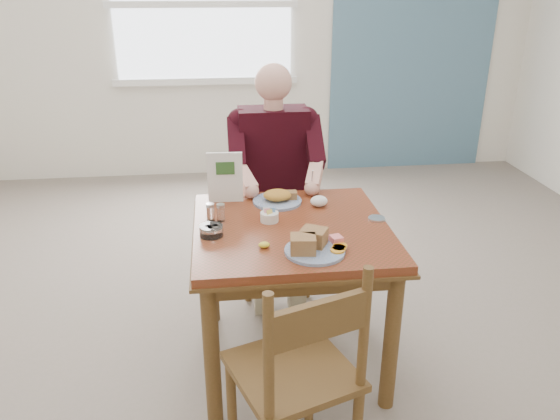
{
  "coord_description": "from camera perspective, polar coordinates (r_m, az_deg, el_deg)",
  "views": [
    {
      "loc": [
        -0.33,
        -2.28,
        1.81
      ],
      "look_at": [
        -0.05,
        0.0,
        0.83
      ],
      "focal_mm": 35.0,
      "sensor_mm": 36.0,
      "label": 1
    }
  ],
  "objects": [
    {
      "name": "table",
      "position": [
        2.59,
        1.18,
        -3.89
      ],
      "size": [
        0.92,
        0.92,
        0.75
      ],
      "color": "maroon",
      "rests_on": "ground"
    },
    {
      "name": "shakers",
      "position": [
        2.59,
        -6.74,
        -0.23
      ],
      "size": [
        0.1,
        0.06,
        0.09
      ],
      "color": "white",
      "rests_on": "table"
    },
    {
      "name": "accent_panel",
      "position": [
        5.62,
        13.95,
        18.21
      ],
      "size": [
        1.6,
        0.02,
        2.8
      ],
      "primitive_type": "cube",
      "color": "slate",
      "rests_on": "ground"
    },
    {
      "name": "napkin",
      "position": [
        2.75,
        4.09,
        0.93
      ],
      "size": [
        0.11,
        0.1,
        0.06
      ],
      "primitive_type": "ellipsoid",
      "rotation": [
        0.0,
        0.0,
        -0.43
      ],
      "color": "white",
      "rests_on": "table"
    },
    {
      "name": "chair_far",
      "position": [
        3.37,
        -0.71,
        -0.23
      ],
      "size": [
        0.42,
        0.42,
        0.95
      ],
      "color": "brown",
      "rests_on": "ground"
    },
    {
      "name": "menu",
      "position": [
        2.78,
        -5.76,
        3.44
      ],
      "size": [
        0.18,
        0.02,
        0.26
      ],
      "color": "white",
      "rests_on": "table"
    },
    {
      "name": "caddy",
      "position": [
        2.58,
        -1.11,
        -0.7
      ],
      "size": [
        0.09,
        0.09,
        0.06
      ],
      "color": "white",
      "rests_on": "table"
    },
    {
      "name": "window",
      "position": [
        5.26,
        -8.14,
        20.52
      ],
      "size": [
        1.72,
        0.04,
        1.42
      ],
      "color": "white",
      "rests_on": "wall_back"
    },
    {
      "name": "wall_back",
      "position": [
        5.31,
        -3.45,
        18.56
      ],
      "size": [
        5.5,
        0.0,
        5.5
      ],
      "primitive_type": "plane",
      "rotation": [
        1.57,
        0.0,
        0.0
      ],
      "color": "silver",
      "rests_on": "ground"
    },
    {
      "name": "creamer",
      "position": [
        2.45,
        -7.19,
        -2.15
      ],
      "size": [
        0.13,
        0.13,
        0.05
      ],
      "color": "white",
      "rests_on": "table"
    },
    {
      "name": "chair_near",
      "position": [
        2.07,
        1.93,
        -16.93
      ],
      "size": [
        0.54,
        0.54,
        0.95
      ],
      "color": "brown",
      "rests_on": "ground"
    },
    {
      "name": "lemon_wedge",
      "position": [
        2.33,
        -1.67,
        -3.66
      ],
      "size": [
        0.05,
        0.04,
        0.03
      ],
      "primitive_type": "ellipsoid",
      "rotation": [
        0.0,
        0.0,
        -0.04
      ],
      "color": "yellow",
      "rests_on": "table"
    },
    {
      "name": "floor",
      "position": [
        2.93,
        1.08,
        -15.08
      ],
      "size": [
        6.0,
        6.0,
        0.0
      ],
      "primitive_type": "plane",
      "color": "#6F675A",
      "rests_on": "ground"
    },
    {
      "name": "diner",
      "position": [
        3.17,
        -0.56,
        4.66
      ],
      "size": [
        0.53,
        0.56,
        1.39
      ],
      "color": "tan",
      "rests_on": "chair_far"
    },
    {
      "name": "far_plate",
      "position": [
        2.79,
        -0.18,
        1.29
      ],
      "size": [
        0.26,
        0.26,
        0.07
      ],
      "color": "white",
      "rests_on": "table"
    },
    {
      "name": "metal_dish",
      "position": [
        2.64,
        10.07,
        -0.89
      ],
      "size": [
        0.1,
        0.1,
        0.01
      ],
      "primitive_type": "cylinder",
      "rotation": [
        0.0,
        0.0,
        0.25
      ],
      "color": "silver",
      "rests_on": "table"
    },
    {
      "name": "near_plate",
      "position": [
        2.29,
        3.44,
        -3.65
      ],
      "size": [
        0.31,
        0.31,
        0.09
      ],
      "color": "white",
      "rests_on": "table"
    }
  ]
}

